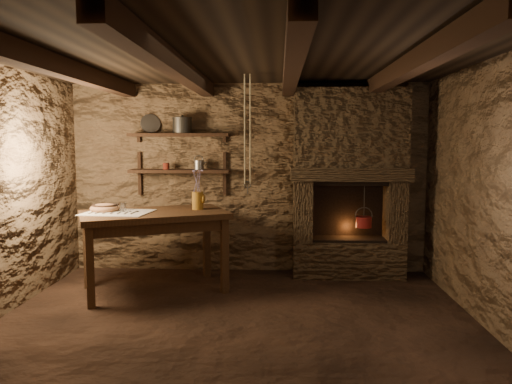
{
  "coord_description": "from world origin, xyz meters",
  "views": [
    {
      "loc": [
        0.39,
        -4.36,
        1.68
      ],
      "look_at": [
        0.15,
        0.9,
        1.14
      ],
      "focal_mm": 35.0,
      "sensor_mm": 36.0,
      "label": 1
    }
  ],
  "objects_px": {
    "stoneware_jug": "(198,192)",
    "iron_stockpot": "(182,126)",
    "work_table": "(155,248)",
    "red_pot": "(364,221)",
    "wooden_bowl": "(104,208)"
  },
  "relations": [
    {
      "from": "stoneware_jug",
      "to": "wooden_bowl",
      "type": "height_order",
      "value": "stoneware_jug"
    },
    {
      "from": "work_table",
      "to": "iron_stockpot",
      "type": "distance_m",
      "value": 1.59
    },
    {
      "from": "work_table",
      "to": "wooden_bowl",
      "type": "xyz_separation_m",
      "value": [
        -0.55,
        -0.02,
        0.45
      ]
    },
    {
      "from": "red_pot",
      "to": "work_table",
      "type": "bearing_deg",
      "value": -164.75
    },
    {
      "from": "work_table",
      "to": "red_pot",
      "type": "height_order",
      "value": "red_pot"
    },
    {
      "from": "work_table",
      "to": "wooden_bowl",
      "type": "height_order",
      "value": "wooden_bowl"
    },
    {
      "from": "work_table",
      "to": "stoneware_jug",
      "type": "bearing_deg",
      "value": 0.74
    },
    {
      "from": "wooden_bowl",
      "to": "iron_stockpot",
      "type": "distance_m",
      "value": 1.43
    },
    {
      "from": "wooden_bowl",
      "to": "red_pot",
      "type": "bearing_deg",
      "value": 12.93
    },
    {
      "from": "wooden_bowl",
      "to": "red_pot",
      "type": "height_order",
      "value": "red_pot"
    },
    {
      "from": "iron_stockpot",
      "to": "wooden_bowl",
      "type": "bearing_deg",
      "value": -132.21
    },
    {
      "from": "work_table",
      "to": "red_pot",
      "type": "distance_m",
      "value": 2.53
    },
    {
      "from": "work_table",
      "to": "red_pot",
      "type": "bearing_deg",
      "value": -8.43
    },
    {
      "from": "stoneware_jug",
      "to": "iron_stockpot",
      "type": "bearing_deg",
      "value": 96.75
    },
    {
      "from": "stoneware_jug",
      "to": "iron_stockpot",
      "type": "height_order",
      "value": "iron_stockpot"
    }
  ]
}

